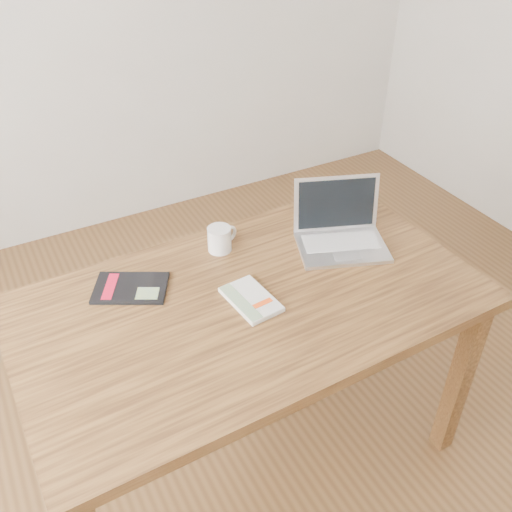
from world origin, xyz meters
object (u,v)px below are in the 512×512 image
black_guidebook (131,288)px  desk (251,319)px  laptop (340,231)px  white_guidebook (251,300)px  coffee_mug (220,238)px

black_guidebook → desk: bearing=-95.7°
desk → black_guidebook: bearing=144.1°
black_guidebook → laptop: (0.71, -0.09, 0.04)m
white_guidebook → coffee_mug: bearing=77.1°
desk → coffee_mug: (0.03, 0.27, 0.13)m
desk → white_guidebook: 0.10m
black_guidebook → laptop: laptop is taller
white_guidebook → black_guidebook: size_ratio=0.75×
white_guidebook → coffee_mug: (0.04, 0.29, 0.04)m
white_guidebook → coffee_mug: size_ratio=1.75×
black_guidebook → laptop: size_ratio=0.74×
black_guidebook → white_guidebook: bearing=-98.4°
white_guidebook → black_guidebook: 0.37m
laptop → coffee_mug: size_ratio=3.15×
desk → laptop: 0.44m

